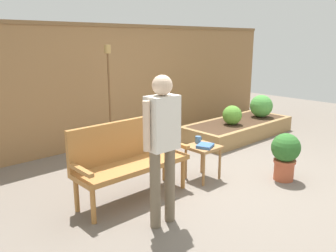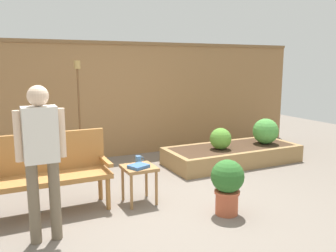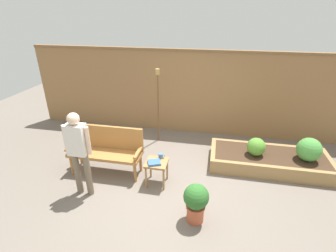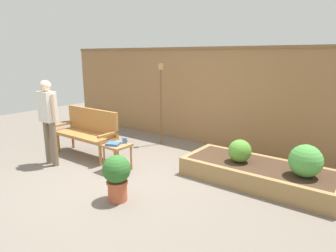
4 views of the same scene
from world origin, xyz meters
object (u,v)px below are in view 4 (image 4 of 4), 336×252
Objects in this scene: cup_on_table at (125,140)px; potted_boxwood at (117,175)px; shrub_near_bench at (240,151)px; tiki_torch at (161,90)px; side_table at (117,149)px; person_by_bench at (48,115)px; book_on_table at (113,144)px; shrub_far_corner at (306,161)px; garden_bench at (88,129)px.

potted_boxwood is (0.75, -0.92, -0.15)m from cup_on_table.
shrub_near_bench is 2.47m from tiki_torch.
side_table is 4.06× the size of cup_on_table.
cup_on_table is at bearing -75.06° from tiki_torch.
person_by_bench is at bearing -156.54° from side_table.
person_by_bench is (-1.20, -0.52, 0.54)m from side_table.
person_by_bench is (-1.17, -0.46, 0.43)m from book_on_table.
tiki_torch is at bearing 115.27° from potted_boxwood.
tiki_torch is 2.39m from person_by_bench.
shrub_near_bench is (1.86, 0.92, 0.09)m from side_table.
tiki_torch is at bearing 166.36° from shrub_far_corner.
cup_on_table is (1.13, -0.10, -0.02)m from garden_bench.
book_on_table is at bearing 139.26° from potted_boxwood.
garden_bench reaches higher than book_on_table.
potted_boxwood is at bearing -28.45° from garden_bench.
book_on_table is 2.13m from shrub_near_bench.
book_on_table reaches higher than side_table.
potted_boxwood is 1.79× the size of shrub_near_bench.
shrub_near_bench reaches higher than book_on_table.
garden_bench is 1.13m from cup_on_table.
shrub_near_bench is 0.99m from shrub_far_corner.
potted_boxwood reaches higher than side_table.
shrub_near_bench reaches higher than potted_boxwood.
book_on_table is at bearing -152.38° from shrub_near_bench.
shrub_near_bench is at bearing -19.29° from tiki_torch.
side_table is at bearing -77.78° from tiki_torch.
side_table is (1.08, -0.24, -0.15)m from garden_bench.
cup_on_table reaches higher than side_table.
person_by_bench is (-0.83, -2.22, -0.29)m from tiki_torch.
cup_on_table is 1.97m from shrub_near_bench.
garden_bench is at bearing 141.84° from book_on_table.
shrub_near_bench reaches higher than cup_on_table.
tiki_torch is at bearing 64.09° from garden_bench.
shrub_far_corner is at bearing -13.64° from tiki_torch.
garden_bench reaches higher than cup_on_table.
person_by_bench is (-3.06, -1.45, 0.45)m from shrub_near_bench.
shrub_far_corner is 0.30× the size of person_by_bench.
shrub_far_corner is at bearing 15.73° from cup_on_table.
side_table is 1.12m from potted_boxwood.
book_on_table is at bearing -111.38° from cup_on_table.
tiki_torch reaches higher than book_on_table.
side_table is at bearing 23.46° from person_by_bench.
garden_bench is at bearing -170.11° from shrub_far_corner.
side_table is at bearing 42.02° from book_on_table.
cup_on_table is 1.76m from tiki_torch.
shrub_far_corner is (2.79, 0.79, 0.00)m from cup_on_table.
potted_boxwood is 0.37× the size of tiki_torch.
tiki_torch reaches higher than side_table.
person_by_bench reaches higher than garden_bench.
side_table is 0.12m from book_on_table.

